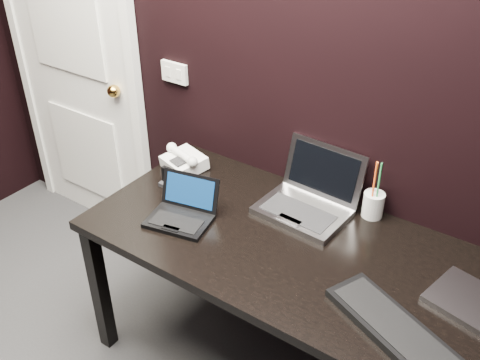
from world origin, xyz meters
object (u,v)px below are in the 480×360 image
Objects in this scene: pen_cup at (373,204)px; desk at (296,261)px; closed_laptop at (478,306)px; mobile_phone at (166,179)px; desk_phone at (184,161)px; netbook at (182,212)px; door at (73,59)px; silver_laptop at (308,200)px; ext_keyboard at (395,329)px.

desk is at bearing -114.50° from pen_cup.
closed_laptop reaches higher than desk.
desk_phone is at bearing 101.38° from mobile_phone.
netbook reaches higher than desk_phone.
netbook is 0.27m from mobile_phone.
desk_phone is at bearing -170.36° from pen_cup.
door is 23.37× the size of mobile_phone.
desk is 0.28m from silver_laptop.
silver_laptop is at bearing 141.58° from ext_keyboard.
desk_phone reaches higher than ext_keyboard.
desk is 4.47× the size of silver_laptop.
closed_laptop is 3.82× the size of mobile_phone.
desk is at bearing 13.81° from netbook.
pen_cup is at bearing -0.80° from door.
pen_cup is at bearing 65.50° from desk.
netbook is 0.41m from desk_phone.
mobile_phone is (-1.17, 0.24, 0.02)m from ext_keyboard.
ext_keyboard is 5.59× the size of mobile_phone.
netbook is at bearing -138.00° from silver_laptop.
door reaches higher than closed_laptop.
netbook is at bearing 174.94° from ext_keyboard.
desk_phone is at bearing 174.30° from closed_laptop.
ext_keyboard is 1.19m from mobile_phone.
silver_laptop reaches higher than mobile_phone.
pen_cup is at bearing 9.64° from desk_phone.
mobile_phone is 0.91m from pen_cup.
pen_cup is (-0.31, 0.55, 0.04)m from ext_keyboard.
mobile_phone is at bearing -160.04° from pen_cup.
desk_phone is at bearing 161.57° from ext_keyboard.
door reaches higher than silver_laptop.
pen_cup is (0.64, 0.47, 0.03)m from netbook.
door reaches higher than pen_cup.
desk is 7.37× the size of desk_phone.
door is at bearing 174.96° from silver_laptop.
netbook is at bearing -166.19° from desk.
closed_laptop is at bearing 5.16° from desk.
desk is 4.86× the size of closed_laptop.
closed_laptop is (2.31, -0.32, -0.29)m from door.
door is 5.63× the size of silver_laptop.
desk_phone is at bearing 128.74° from netbook.
door is 1.30m from netbook.
pen_cup is (0.86, 0.31, 0.03)m from mobile_phone.
desk_phone reaches higher than mobile_phone.
silver_laptop is 0.74× the size of ext_keyboard.
door is at bearing 179.20° from pen_cup.
silver_laptop is 1.65× the size of desk_phone.
netbook is at bearing -35.14° from mobile_phone.
desk is at bearing 156.80° from ext_keyboard.
pen_cup is (0.89, 0.15, 0.02)m from desk_phone.
desk_phone is at bearing 164.78° from desk.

